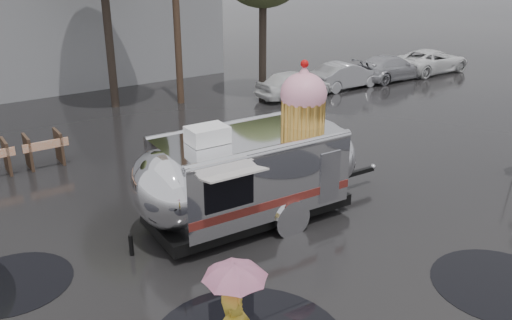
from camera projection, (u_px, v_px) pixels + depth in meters
ground at (385, 278)px, 10.81m from camera, size 120.00×120.00×0.00m
puddles at (281, 316)px, 9.71m from camera, size 12.63×7.87×0.01m
parked_cars at (374, 68)px, 25.91m from camera, size 13.20×1.90×1.50m
airstream_trailer at (252, 169)px, 12.64m from camera, size 7.09×2.74×3.82m
umbrella_pink at (235, 286)px, 7.28m from camera, size 1.10×1.10×2.30m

